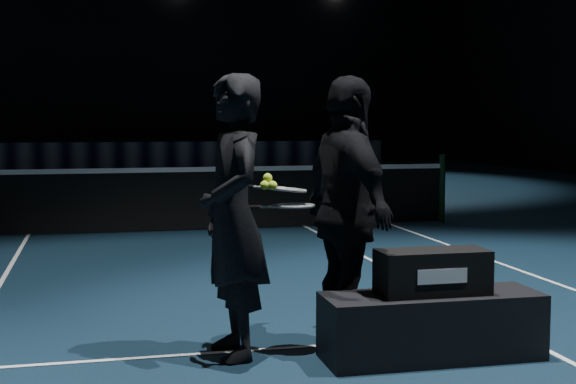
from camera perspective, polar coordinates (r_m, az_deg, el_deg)
The scene contains 15 objects.
floor at distance 12.11m, azimuth -17.98°, elevation -2.96°, with size 36.00×36.00×0.00m, color black.
wall_back at distance 30.15m, azimuth -15.56°, elevation 11.36°, with size 30.00×30.00×0.00m, color black.
court_lines at distance 12.11m, azimuth -17.99°, elevation -2.94°, with size 10.98×23.78×0.01m, color white, non-canonical shape.
net_post_right at distance 13.17m, azimuth 10.90°, elevation 0.25°, with size 0.10×0.10×1.10m, color black.
net_mesh at distance 12.05m, azimuth -18.04°, elevation -0.84°, with size 12.80×0.02×0.86m, color black.
net_tape at distance 12.02m, azimuth -18.11°, elevation 1.36°, with size 12.80×0.03×0.07m, color white.
sponsor_backdrop at distance 27.50m, azimuth -15.51°, elevation 2.48°, with size 22.00×0.15×0.90m, color black.
player_bench at distance 5.74m, azimuth 10.17°, elevation -9.36°, with size 1.53×0.51×0.46m, color black.
racket_bag at distance 5.66m, azimuth 10.24°, elevation -5.60°, with size 0.77×0.33×0.31m, color black.
bag_signature at distance 5.51m, azimuth 10.93°, elevation -5.91°, with size 0.36×0.00×0.10m, color white.
player_a at distance 5.58m, azimuth -3.92°, elevation -1.75°, with size 0.72×0.47×1.98m, color black.
player_b at distance 5.82m, azimuth 4.30°, elevation -1.48°, with size 1.16×0.48×1.98m, color black.
racket_lower at distance 5.69m, azimuth 0.52°, elevation -0.99°, with size 0.68×0.22×0.03m, color black, non-canonical shape.
racket_upper at distance 5.70m, azimuth -0.08°, elevation 0.19°, with size 0.68×0.22×0.03m, color black, non-canonical shape.
tennis_balls at distance 5.62m, azimuth -1.40°, elevation 0.63°, with size 0.12×0.10×0.12m, color #B2DB2E, non-canonical shape.
Camera 1 is at (0.97, -11.95, 1.67)m, focal length 50.00 mm.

